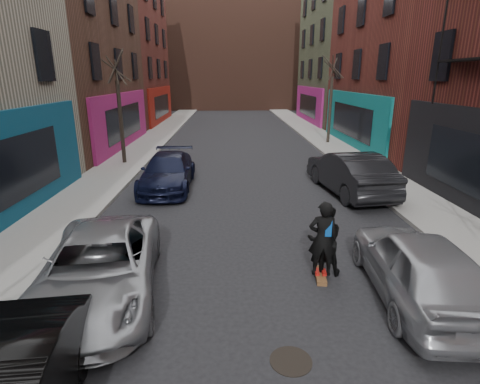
{
  "coord_description": "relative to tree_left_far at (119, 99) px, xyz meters",
  "views": [
    {
      "loc": [
        -0.66,
        -1.59,
        4.46
      ],
      "look_at": [
        -0.39,
        7.69,
        1.6
      ],
      "focal_mm": 28.0,
      "sensor_mm": 36.0,
      "label": 1
    }
  ],
  "objects": [
    {
      "name": "pedestrian",
      "position": [
        7.74,
        -11.7,
        -2.54
      ],
      "size": [
        0.86,
        0.69,
        1.67
      ],
      "rotation": [
        0.0,
        0.0,
        3.06
      ],
      "color": "black",
      "rests_on": "ground"
    },
    {
      "name": "sidewalk_right",
      "position": [
        12.45,
        12.0,
        -3.31
      ],
      "size": [
        2.5,
        84.0,
        0.13
      ],
      "primitive_type": "cube",
      "color": "gray",
      "rests_on": "ground"
    },
    {
      "name": "tree_right_far",
      "position": [
        12.4,
        6.0,
        0.15
      ],
      "size": [
        2.0,
        2.0,
        6.8
      ],
      "primitive_type": null,
      "color": "black",
      "rests_on": "sidewalk_right"
    },
    {
      "name": "tree_left_far",
      "position": [
        0.0,
        0.0,
        0.0
      ],
      "size": [
        2.0,
        2.0,
        6.5
      ],
      "primitive_type": null,
      "color": "black",
      "rests_on": "sidewalk_left"
    },
    {
      "name": "building_far",
      "position": [
        6.2,
        38.0,
        3.62
      ],
      "size": [
        40.0,
        10.0,
        14.0
      ],
      "primitive_type": "cube",
      "color": "#47281E",
      "rests_on": "ground"
    },
    {
      "name": "parked_left_far",
      "position": [
        2.83,
        -12.54,
        -2.69
      ],
      "size": [
        2.93,
        5.2,
        1.37
      ],
      "primitive_type": "imported",
      "rotation": [
        0.0,
        0.0,
        0.14
      ],
      "color": "gray",
      "rests_on": "ground"
    },
    {
      "name": "manhole",
      "position": [
        6.52,
        -14.58,
        -3.37
      ],
      "size": [
        0.76,
        0.76,
        0.01
      ],
      "primitive_type": "cylinder",
      "rotation": [
        0.0,
        0.0,
        0.09
      ],
      "color": "black",
      "rests_on": "ground"
    },
    {
      "name": "parked_left_end",
      "position": [
        3.0,
        -4.49,
        -2.68
      ],
      "size": [
        1.99,
        4.86,
        1.41
      ],
      "primitive_type": "imported",
      "rotation": [
        0.0,
        0.0,
        0.0
      ],
      "color": "black",
      "rests_on": "ground"
    },
    {
      "name": "parked_right_far",
      "position": [
        9.4,
        -12.82,
        -2.63
      ],
      "size": [
        2.1,
        4.53,
        1.5
      ],
      "primitive_type": "imported",
      "rotation": [
        0.0,
        0.0,
        3.07
      ],
      "color": "#95979D",
      "rests_on": "ground"
    },
    {
      "name": "skateboard",
      "position": [
        7.63,
        -11.92,
        -3.33
      ],
      "size": [
        0.31,
        0.82,
        0.1
      ],
      "primitive_type": "cube",
      "rotation": [
        0.0,
        0.0,
        -0.12
      ],
      "color": "brown",
      "rests_on": "ground"
    },
    {
      "name": "sidewalk_left",
      "position": [
        -0.05,
        12.0,
        -3.31
      ],
      "size": [
        2.5,
        84.0,
        0.13
      ],
      "primitive_type": "cube",
      "color": "gray",
      "rests_on": "ground"
    },
    {
      "name": "skateboarder",
      "position": [
        7.63,
        -11.92,
        -2.4
      ],
      "size": [
        0.69,
        0.5,
        1.76
      ],
      "primitive_type": "imported",
      "rotation": [
        0.0,
        0.0,
        3.02
      ],
      "color": "black",
      "rests_on": "skateboard"
    },
    {
      "name": "parked_right_end",
      "position": [
        10.32,
        -5.34,
        -2.54
      ],
      "size": [
        2.45,
        5.29,
        1.68
      ],
      "primitive_type": "imported",
      "rotation": [
        0.0,
        0.0,
        3.28
      ],
      "color": "black",
      "rests_on": "ground"
    }
  ]
}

